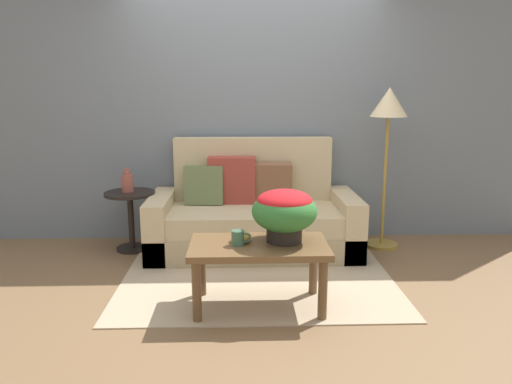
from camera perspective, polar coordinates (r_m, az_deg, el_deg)
ground_plane at (r=4.02m, az=0.18°, el=-10.33°), size 14.00×14.00×0.00m
wall_back at (r=4.94m, az=-0.33°, el=11.33°), size 6.40×0.12×2.93m
area_rug at (r=4.01m, az=0.19°, el=-10.31°), size 2.21×1.61×0.01m
couch at (r=4.63m, az=-0.43°, el=-2.99°), size 1.96×0.89×1.06m
coffee_table at (r=3.39m, az=0.34°, el=-7.36°), size 0.97×0.54×0.48m
side_table at (r=4.76m, az=-14.69°, el=-2.09°), size 0.48×0.48×0.58m
floor_lamp at (r=4.74m, az=15.47°, el=8.57°), size 0.35×0.35×1.55m
potted_plant at (r=3.36m, az=3.40°, el=-2.20°), size 0.46×0.46×0.37m
coffee_mug at (r=3.32m, az=-2.11°, el=-5.47°), size 0.14×0.09×0.10m
snack_bowl at (r=3.39m, az=-1.75°, el=-5.33°), size 0.14×0.14×0.07m
table_vase at (r=4.71m, az=-15.05°, el=1.12°), size 0.11×0.11×0.23m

